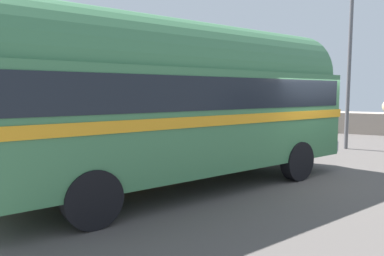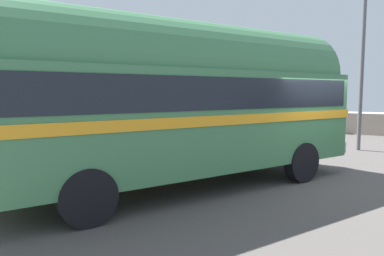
{
  "view_description": "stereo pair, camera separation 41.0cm",
  "coord_description": "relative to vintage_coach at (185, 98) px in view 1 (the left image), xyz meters",
  "views": [
    {
      "loc": [
        2.16,
        -9.21,
        2.18
      ],
      "look_at": [
        -1.46,
        -2.68,
        1.43
      ],
      "focal_mm": 33.55,
      "sensor_mm": 36.0,
      "label": 1
    },
    {
      "loc": [
        2.51,
        -9.0,
        2.18
      ],
      "look_at": [
        -1.46,
        -2.68,
        1.43
      ],
      "focal_mm": 33.55,
      "sensor_mm": 36.0,
      "label": 2
    }
  ],
  "objects": [
    {
      "name": "ground",
      "position": [
        1.84,
        2.32,
        -2.04
      ],
      "size": [
        32.0,
        26.0,
        0.02
      ],
      "color": "#534E4B"
    },
    {
      "name": "lamp_post",
      "position": [
        2.46,
        7.79,
        1.58
      ],
      "size": [
        1.09,
        0.76,
        6.44
      ],
      "color": "#5B5B60",
      "rests_on": "ground"
    },
    {
      "name": "vintage_coach",
      "position": [
        0.0,
        0.0,
        0.0
      ],
      "size": [
        5.67,
        8.81,
        3.7
      ],
      "rotation": [
        0.0,
        0.0,
        -0.42
      ],
      "color": "black",
      "rests_on": "ground"
    },
    {
      "name": "second_coach",
      "position": [
        -4.23,
        0.52,
        0.0
      ],
      "size": [
        6.35,
        8.63,
        3.7
      ],
      "rotation": [
        0.0,
        0.0,
        -0.52
      ],
      "color": "black",
      "rests_on": "ground"
    },
    {
      "name": "breakwater",
      "position": [
        1.95,
        14.11,
        -1.43
      ],
      "size": [
        31.36,
        2.09,
        2.19
      ],
      "color": "#A49586",
      "rests_on": "ground"
    }
  ]
}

